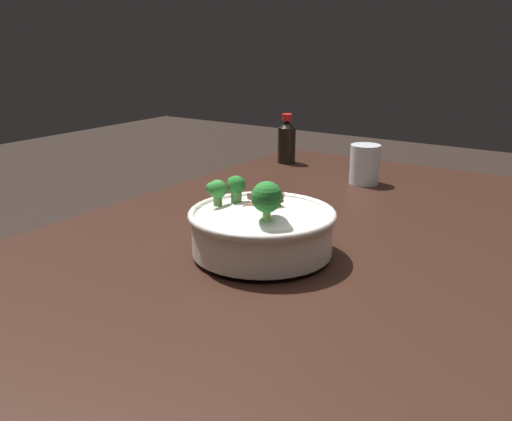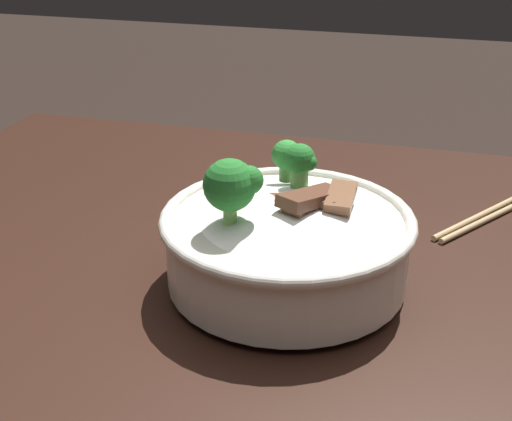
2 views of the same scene
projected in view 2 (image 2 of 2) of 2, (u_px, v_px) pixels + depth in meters
The scene contains 3 objects.
dining_table at pixel (415, 390), 0.70m from camera, with size 1.35×0.88×0.77m.
rice_bowl at pixel (288, 239), 0.68m from camera, with size 0.24×0.24×0.14m.
chopsticks_pair at pixel (494, 213), 0.85m from camera, with size 0.14×0.19×0.01m.
Camera 2 is at (-0.00, -0.58, 1.14)m, focal length 50.06 mm.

